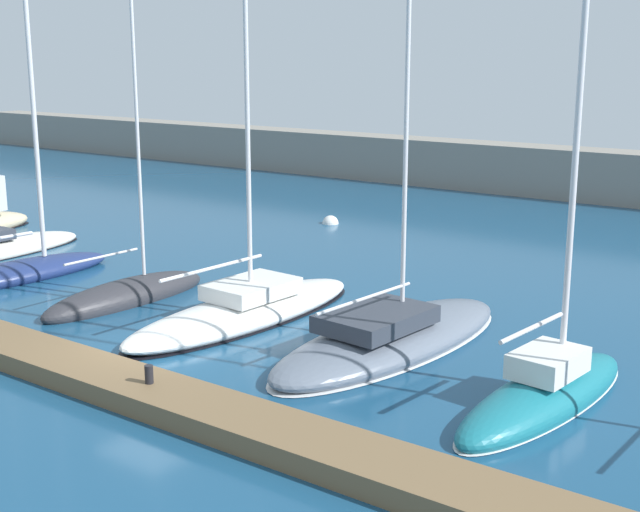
# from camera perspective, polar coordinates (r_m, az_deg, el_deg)

# --- Properties ---
(ground_plane) EXTENTS (120.00, 120.00, 0.00)m
(ground_plane) POSITION_cam_1_polar(r_m,az_deg,el_deg) (23.72, -10.95, -6.73)
(ground_plane) COLOR navy
(dock_pier) EXTENTS (44.35, 1.73, 0.49)m
(dock_pier) POSITION_cam_1_polar(r_m,az_deg,el_deg) (22.39, -14.87, -7.49)
(dock_pier) COLOR brown
(dock_pier) RESTS_ON ground_plane
(breakwater_seawall) EXTENTS (108.00, 2.68, 2.80)m
(breakwater_seawall) POSITION_cam_1_polar(r_m,az_deg,el_deg) (50.57, 17.00, 5.16)
(breakwater_seawall) COLOR gray
(breakwater_seawall) RESTS_ON ground_plane
(sailboat_navy_third) EXTENTS (2.50, 7.33, 11.06)m
(sailboat_navy_third) POSITION_cam_1_polar(r_m,az_deg,el_deg) (33.22, -19.09, -0.85)
(sailboat_navy_third) COLOR navy
(sailboat_navy_third) RESTS_ON ground_plane
(sailboat_charcoal_fourth) EXTENTS (1.80, 6.57, 12.29)m
(sailboat_charcoal_fourth) POSITION_cam_1_polar(r_m,az_deg,el_deg) (29.25, -12.60, -2.51)
(sailboat_charcoal_fourth) COLOR #2D2D33
(sailboat_charcoal_fourth) RESTS_ON ground_plane
(sailboat_white_fifth) EXTENTS (3.18, 9.58, 17.16)m
(sailboat_white_fifth) POSITION_cam_1_polar(r_m,az_deg,el_deg) (26.77, -4.94, -3.41)
(sailboat_white_fifth) COLOR white
(sailboat_white_fifth) RESTS_ON ground_plane
(sailboat_slate_sixth) EXTENTS (3.85, 9.72, 16.73)m
(sailboat_slate_sixth) POSITION_cam_1_polar(r_m,az_deg,el_deg) (24.22, 4.68, -5.32)
(sailboat_slate_sixth) COLOR slate
(sailboat_slate_sixth) RESTS_ON ground_plane
(sailboat_teal_seventh) EXTENTS (2.50, 7.30, 15.57)m
(sailboat_teal_seventh) POSITION_cam_1_polar(r_m,az_deg,el_deg) (21.05, 14.59, -8.53)
(sailboat_teal_seventh) COLOR #19707F
(sailboat_teal_seventh) RESTS_ON ground_plane
(mooring_buoy_white) EXTENTS (0.78, 0.78, 0.78)m
(mooring_buoy_white) POSITION_cam_1_polar(r_m,az_deg,el_deg) (41.62, 0.69, 2.15)
(mooring_buoy_white) COLOR white
(mooring_buoy_white) RESTS_ON ground_plane
(dock_bollard) EXTENTS (0.20, 0.20, 0.44)m
(dock_bollard) POSITION_cam_1_polar(r_m,az_deg,el_deg) (20.69, -11.19, -7.64)
(dock_bollard) COLOR black
(dock_bollard) RESTS_ON dock_pier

